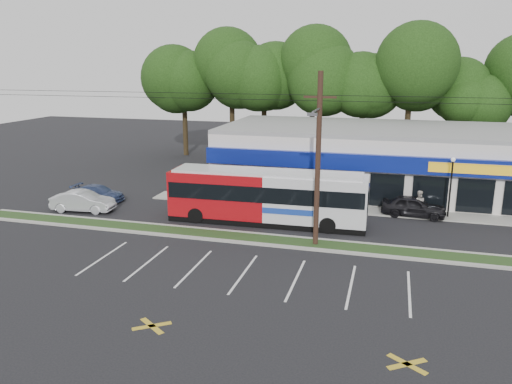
{
  "coord_description": "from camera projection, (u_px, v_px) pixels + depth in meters",
  "views": [
    {
      "loc": [
        6.96,
        -26.52,
        10.41
      ],
      "look_at": [
        -1.72,
        5.0,
        1.92
      ],
      "focal_mm": 35.0,
      "sensor_mm": 36.0,
      "label": 1
    }
  ],
  "objects": [
    {
      "name": "tree_line",
      "position": [
        366.0,
        83.0,
        50.27
      ],
      "size": [
        46.76,
        6.76,
        11.83
      ],
      "color": "black",
      "rests_on": "ground"
    },
    {
      "name": "pedestrian_b",
      "position": [
        418.0,
        204.0,
        34.53
      ],
      "size": [
        0.92,
        0.72,
        1.89
      ],
      "primitive_type": "imported",
      "rotation": [
        0.0,
        0.0,
        3.14
      ],
      "color": "beige",
      "rests_on": "ground"
    },
    {
      "name": "utility_pole",
      "position": [
        315.0,
        155.0,
        27.93
      ],
      "size": [
        50.0,
        2.77,
        10.0
      ],
      "color": "black",
      "rests_on": "ground"
    },
    {
      "name": "lamp_post",
      "position": [
        451.0,
        180.0,
        33.86
      ],
      "size": [
        0.3,
        0.3,
        4.25
      ],
      "color": "black",
      "rests_on": "ground"
    },
    {
      "name": "curb_south",
      "position": [
        262.0,
        244.0,
        29.27
      ],
      "size": [
        40.0,
        0.25,
        0.14
      ],
      "primitive_type": "cube",
      "color": "#9E9E93",
      "rests_on": "ground"
    },
    {
      "name": "sidewalk",
      "position": [
        360.0,
        210.0,
        36.25
      ],
      "size": [
        32.0,
        2.2,
        0.1
      ],
      "primitive_type": "cube",
      "color": "#9E9E93",
      "rests_on": "ground"
    },
    {
      "name": "car_silver",
      "position": [
        83.0,
        201.0,
        35.9
      ],
      "size": [
        4.65,
        2.06,
        1.48
      ],
      "primitive_type": "imported",
      "rotation": [
        0.0,
        0.0,
        1.68
      ],
      "color": "#B5B7BD",
      "rests_on": "ground"
    },
    {
      "name": "curb_north",
      "position": [
        269.0,
        235.0,
        30.86
      ],
      "size": [
        40.0,
        0.25,
        0.14
      ],
      "primitive_type": "cube",
      "color": "#9E9E93",
      "rests_on": "ground"
    },
    {
      "name": "strip_mall",
      "position": [
        373.0,
        158.0,
        41.92
      ],
      "size": [
        25.0,
        12.55,
        5.3
      ],
      "color": "beige",
      "rests_on": "ground"
    },
    {
      "name": "pedestrian_a",
      "position": [
        316.0,
        207.0,
        33.94
      ],
      "size": [
        0.73,
        0.57,
        1.78
      ],
      "primitive_type": "imported",
      "rotation": [
        0.0,
        0.0,
        3.39
      ],
      "color": "white",
      "rests_on": "ground"
    },
    {
      "name": "car_blue",
      "position": [
        98.0,
        193.0,
        38.72
      ],
      "size": [
        4.2,
        1.76,
        1.21
      ],
      "primitive_type": "imported",
      "rotation": [
        0.0,
        0.0,
        1.55
      ],
      "color": "navy",
      "rests_on": "ground"
    },
    {
      "name": "car_dark",
      "position": [
        414.0,
        206.0,
        34.66
      ],
      "size": [
        4.46,
        2.1,
        1.48
      ],
      "primitive_type": "imported",
      "rotation": [
        0.0,
        0.0,
        1.49
      ],
      "color": "black",
      "rests_on": "ground"
    },
    {
      "name": "grass_strip",
      "position": [
        266.0,
        240.0,
        30.07
      ],
      "size": [
        40.0,
        1.6,
        0.12
      ],
      "primitive_type": "cube",
      "color": "#273D19",
      "rests_on": "ground"
    },
    {
      "name": "metrobus",
      "position": [
        267.0,
        195.0,
        33.09
      ],
      "size": [
        13.22,
        3.15,
        3.53
      ],
      "rotation": [
        0.0,
        0.0,
        0.03
      ],
      "color": "#A10C12",
      "rests_on": "ground"
    },
    {
      "name": "ground",
      "position": [
        262.0,
        246.0,
        29.15
      ],
      "size": [
        120.0,
        120.0,
        0.0
      ],
      "primitive_type": "plane",
      "color": "black",
      "rests_on": "ground"
    }
  ]
}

